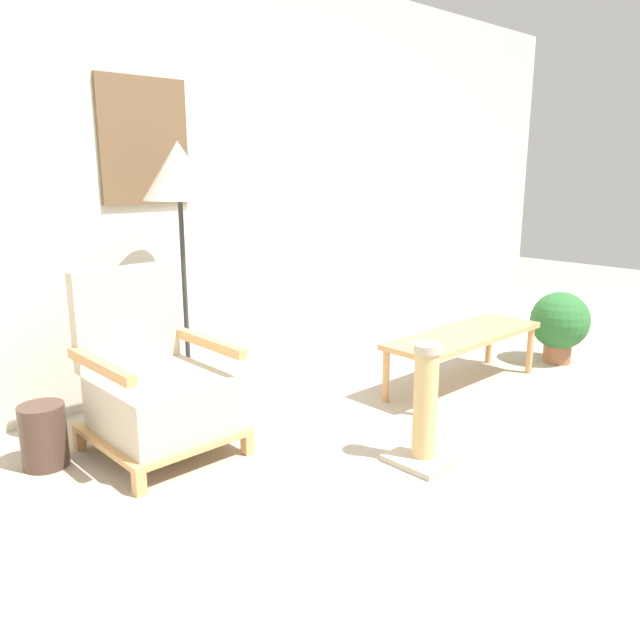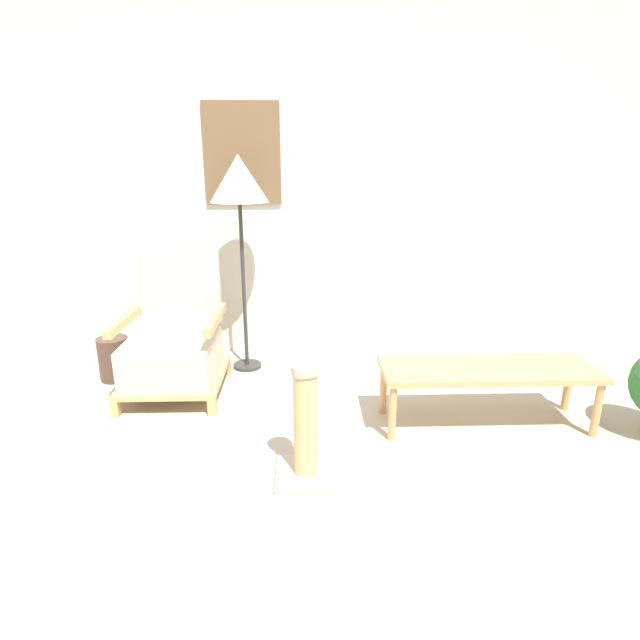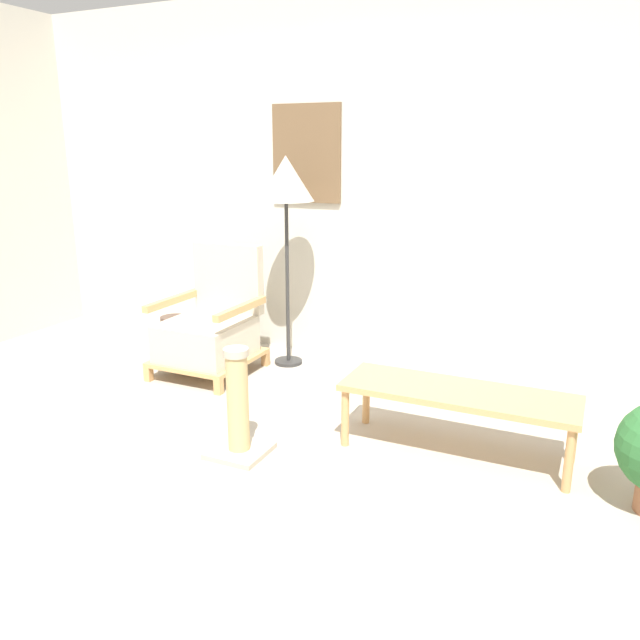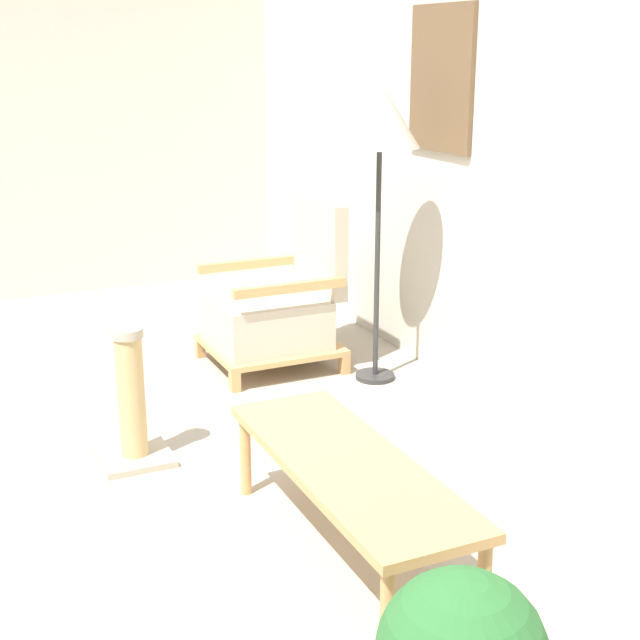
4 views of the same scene
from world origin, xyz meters
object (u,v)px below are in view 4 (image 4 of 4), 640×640
(coffee_table, at_px, (348,471))
(scratching_post, at_px, (132,408))
(armchair, at_px, (277,308))
(vase, at_px, (278,311))
(floor_lamp, at_px, (380,123))

(coffee_table, relative_size, scratching_post, 2.06)
(armchair, xyz_separation_m, scratching_post, (0.87, -1.01, -0.08))
(armchair, xyz_separation_m, vase, (-0.49, 0.21, -0.17))
(floor_lamp, height_order, scratching_post, floor_lamp)
(floor_lamp, bearing_deg, coffee_table, -31.39)
(armchair, bearing_deg, vase, 157.20)
(floor_lamp, distance_m, coffee_table, 2.02)
(vase, bearing_deg, armchair, -22.80)
(floor_lamp, height_order, vase, floor_lamp)
(armchair, height_order, coffee_table, armchair)
(armchair, height_order, scratching_post, armchair)
(armchair, distance_m, vase, 0.56)
(coffee_table, height_order, vase, coffee_table)
(coffee_table, bearing_deg, scratching_post, -154.90)
(coffee_table, relative_size, vase, 3.98)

